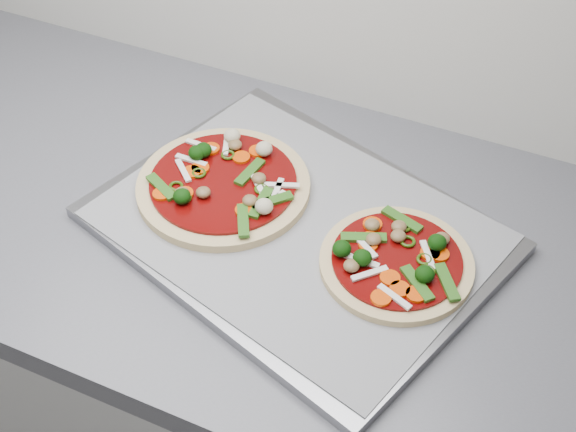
% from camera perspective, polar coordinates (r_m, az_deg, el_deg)
% --- Properties ---
extents(countertop, '(3.60, 0.60, 0.04)m').
position_cam_1_polar(countertop, '(1.04, 11.99, -5.90)').
color(countertop, slate).
rests_on(countertop, base_cabinet).
extents(baking_tray, '(0.59, 0.51, 0.02)m').
position_cam_1_polar(baking_tray, '(1.06, 0.58, -0.97)').
color(baking_tray, gray).
rests_on(baking_tray, countertop).
extents(parchment, '(0.56, 0.47, 0.00)m').
position_cam_1_polar(parchment, '(1.05, 0.59, -0.63)').
color(parchment, gray).
rests_on(parchment, baking_tray).
extents(pizza_left, '(0.27, 0.27, 0.04)m').
position_cam_1_polar(pizza_left, '(1.10, -4.62, 2.31)').
color(pizza_left, '#E3BE8A').
rests_on(pizza_left, parchment).
extents(pizza_right, '(0.26, 0.26, 0.03)m').
position_cam_1_polar(pizza_right, '(1.00, 7.68, -3.14)').
color(pizza_right, '#E3BE8A').
rests_on(pizza_right, parchment).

